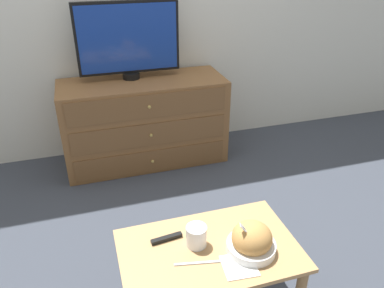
% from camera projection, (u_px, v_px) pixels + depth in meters
% --- Properties ---
extents(ground_plane, '(12.00, 12.00, 0.00)m').
position_uv_depth(ground_plane, '(135.00, 145.00, 3.31)').
color(ground_plane, '#383D47').
extents(dresser, '(1.24, 0.49, 0.67)m').
position_uv_depth(dresser, '(145.00, 122.00, 2.94)').
color(dresser, brown).
rests_on(dresser, ground_plane).
extents(tv, '(0.75, 0.13, 0.56)m').
position_uv_depth(tv, '(128.00, 39.00, 2.70)').
color(tv, black).
rests_on(tv, dresser).
extents(coffee_table, '(0.75, 0.47, 0.44)m').
position_uv_depth(coffee_table, '(209.00, 262.00, 1.62)').
color(coffee_table, tan).
rests_on(coffee_table, ground_plane).
extents(takeout_bowl, '(0.21, 0.21, 0.16)m').
position_uv_depth(takeout_bowl, '(252.00, 241.00, 1.54)').
color(takeout_bowl, silver).
rests_on(takeout_bowl, coffee_table).
extents(drink_cup, '(0.09, 0.09, 0.09)m').
position_uv_depth(drink_cup, '(196.00, 237.00, 1.58)').
color(drink_cup, beige).
rests_on(drink_cup, coffee_table).
extents(napkin, '(0.14, 0.14, 0.00)m').
position_uv_depth(napkin, '(239.00, 266.00, 1.49)').
color(napkin, white).
rests_on(napkin, coffee_table).
extents(knife, '(0.19, 0.05, 0.01)m').
position_uv_depth(knife, '(198.00, 263.00, 1.50)').
color(knife, silver).
rests_on(knife, coffee_table).
extents(remote_control, '(0.14, 0.04, 0.02)m').
position_uv_depth(remote_control, '(167.00, 238.00, 1.62)').
color(remote_control, black).
rests_on(remote_control, coffee_table).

